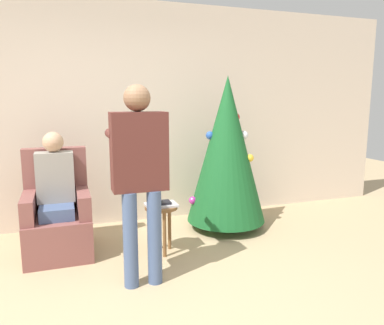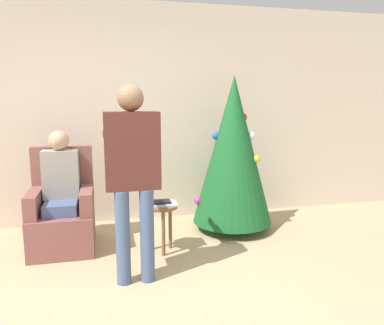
{
  "view_description": "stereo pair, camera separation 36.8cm",
  "coord_description": "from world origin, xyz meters",
  "views": [
    {
      "loc": [
        -0.52,
        -2.4,
        1.54
      ],
      "look_at": [
        0.68,
        1.03,
        0.92
      ],
      "focal_mm": 35.0,
      "sensor_mm": 36.0,
      "label": 1
    },
    {
      "loc": [
        -0.17,
        -2.5,
        1.54
      ],
      "look_at": [
        0.68,
        1.03,
        0.92
      ],
      "focal_mm": 35.0,
      "sensor_mm": 36.0,
      "label": 2
    }
  ],
  "objects": [
    {
      "name": "armchair",
      "position": [
        -0.61,
        1.46,
        0.35
      ],
      "size": [
        0.63,
        0.72,
        1.04
      ],
      "color": "brown",
      "rests_on": "ground_plane"
    },
    {
      "name": "side_stool",
      "position": [
        0.38,
        1.1,
        0.39
      ],
      "size": [
        0.33,
        0.33,
        0.49
      ],
      "color": "brown",
      "rests_on": "ground_plane"
    },
    {
      "name": "laptop",
      "position": [
        0.38,
        1.1,
        0.5
      ],
      "size": [
        0.31,
        0.22,
        0.02
      ],
      "color": "silver",
      "rests_on": "side_stool"
    },
    {
      "name": "person_seated",
      "position": [
        -0.61,
        1.43,
        0.66
      ],
      "size": [
        0.36,
        0.46,
        1.22
      ],
      "color": "#475B84",
      "rests_on": "ground_plane"
    },
    {
      "name": "christmas_tree",
      "position": [
        1.29,
        1.56,
        0.95
      ],
      "size": [
        0.93,
        0.93,
        1.8
      ],
      "color": "brown",
      "rests_on": "ground_plane"
    },
    {
      "name": "ground_plane",
      "position": [
        0.0,
        0.0,
        0.0
      ],
      "size": [
        14.0,
        14.0,
        0.0
      ],
      "primitive_type": "plane",
      "color": "tan"
    },
    {
      "name": "wall_back",
      "position": [
        0.0,
        2.23,
        1.35
      ],
      "size": [
        8.0,
        0.06,
        2.7
      ],
      "color": "beige",
      "rests_on": "ground_plane"
    },
    {
      "name": "book",
      "position": [
        0.38,
        1.1,
        0.52
      ],
      "size": [
        0.18,
        0.13,
        0.02
      ],
      "color": "black",
      "rests_on": "laptop"
    },
    {
      "name": "person_standing",
      "position": [
        0.06,
        0.56,
        1.0
      ],
      "size": [
        0.46,
        0.57,
        1.66
      ],
      "color": "#475B84",
      "rests_on": "ground_plane"
    }
  ]
}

